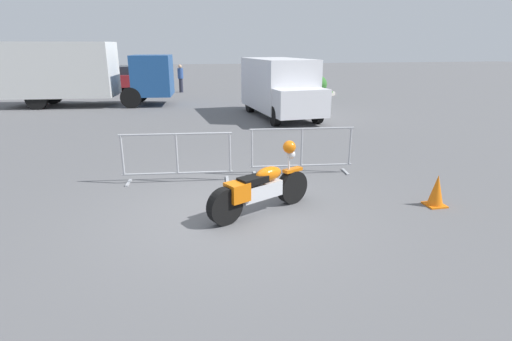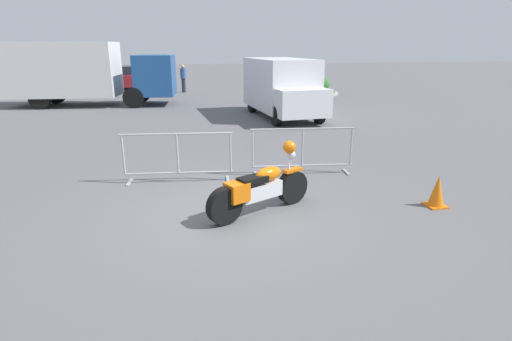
% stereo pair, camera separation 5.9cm
% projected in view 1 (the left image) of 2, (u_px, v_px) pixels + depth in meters
% --- Properties ---
extents(ground_plane, '(120.00, 120.00, 0.00)m').
position_uv_depth(ground_plane, '(230.00, 213.00, 6.98)').
color(ground_plane, '#5B5B5E').
extents(motorcycle, '(1.97, 1.11, 1.20)m').
position_uv_depth(motorcycle, '(261.00, 188.00, 6.89)').
color(motorcycle, black).
rests_on(motorcycle, ground).
extents(crowd_barrier_near, '(2.33, 0.67, 1.07)m').
position_uv_depth(crowd_barrier_near, '(177.00, 157.00, 8.43)').
color(crowd_barrier_near, '#9EA0A5').
rests_on(crowd_barrier_near, ground).
extents(crowd_barrier_far, '(2.33, 0.67, 1.07)m').
position_uv_depth(crowd_barrier_far, '(302.00, 150.00, 8.97)').
color(crowd_barrier_far, '#9EA0A5').
rests_on(crowd_barrier_far, ground).
extents(box_truck, '(7.89, 3.03, 2.98)m').
position_uv_depth(box_truck, '(79.00, 71.00, 18.97)').
color(box_truck, silver).
rests_on(box_truck, ground).
extents(delivery_van, '(2.39, 5.15, 2.31)m').
position_uv_depth(delivery_van, '(280.00, 86.00, 16.17)').
color(delivery_van, silver).
rests_on(delivery_van, ground).
extents(parked_car_red, '(2.33, 4.58, 1.49)m').
position_uv_depth(parked_car_red, '(30.00, 79.00, 25.64)').
color(parked_car_red, '#B21E19').
rests_on(parked_car_red, ground).
extents(parked_car_blue, '(2.20, 4.33, 1.41)m').
position_uv_depth(parked_car_blue, '(76.00, 78.00, 26.60)').
color(parked_car_blue, '#284799').
rests_on(parked_car_blue, ground).
extents(parked_car_maroon, '(2.36, 4.63, 1.51)m').
position_uv_depth(parked_car_maroon, '(117.00, 77.00, 26.91)').
color(parked_car_maroon, maroon).
rests_on(parked_car_maroon, ground).
extents(pedestrian, '(0.42, 0.42, 1.69)m').
position_uv_depth(pedestrian, '(181.00, 77.00, 24.85)').
color(pedestrian, '#262838').
rests_on(pedestrian, ground).
extents(planter_island, '(3.28, 3.28, 1.10)m').
position_uv_depth(planter_island, '(312.00, 89.00, 24.01)').
color(planter_island, '#ADA89E').
rests_on(planter_island, ground).
extents(traffic_cone, '(0.34, 0.34, 0.59)m').
position_uv_depth(traffic_cone, '(437.00, 191.00, 7.23)').
color(traffic_cone, orange).
rests_on(traffic_cone, ground).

